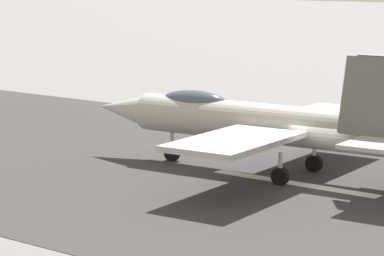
# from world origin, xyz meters

# --- Properties ---
(ground_plane) EXTENTS (400.00, 400.00, 0.00)m
(ground_plane) POSITION_xyz_m (0.00, 0.00, 0.00)
(ground_plane) COLOR slate
(runway_strip) EXTENTS (240.00, 26.00, 0.02)m
(runway_strip) POSITION_xyz_m (-0.02, 0.00, 0.01)
(runway_strip) COLOR #363435
(runway_strip) RESTS_ON ground
(fighter_jet) EXTENTS (17.30, 14.38, 5.55)m
(fighter_jet) POSITION_xyz_m (3.09, -0.88, 2.36)
(fighter_jet) COLOR #ACAAA7
(fighter_jet) RESTS_ON ground
(marker_cone_mid) EXTENTS (0.44, 0.44, 0.55)m
(marker_cone_mid) POSITION_xyz_m (8.85, -11.70, 0.28)
(marker_cone_mid) COLOR orange
(marker_cone_mid) RESTS_ON ground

